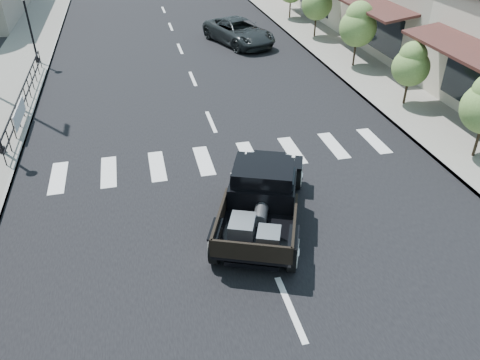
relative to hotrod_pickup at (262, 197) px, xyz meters
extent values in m
plane|color=black|center=(-0.21, -0.25, -0.87)|extent=(120.00, 120.00, 0.00)
cube|color=black|center=(-0.21, 14.75, -0.86)|extent=(14.00, 80.00, 0.02)
cube|color=gray|center=(-8.71, 14.75, -0.79)|extent=(3.00, 80.00, 0.15)
cube|color=gray|center=(8.29, 14.75, -0.79)|extent=(3.00, 80.00, 0.15)
cube|color=gray|center=(14.79, 12.75, 1.38)|extent=(10.00, 9.00, 4.50)
imported|color=black|center=(3.32, 16.94, -0.16)|extent=(3.96, 5.61, 1.42)
camera|label=1|loc=(-3.01, -10.11, 7.27)|focal=35.00mm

